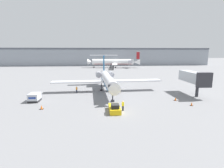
% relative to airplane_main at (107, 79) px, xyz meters
% --- Properties ---
extents(ground_plane, '(600.00, 600.00, 0.00)m').
position_rel_airplane_main_xyz_m(ground_plane, '(0.66, -18.21, -3.41)').
color(ground_plane, slate).
extents(terminal_building, '(180.00, 16.80, 14.24)m').
position_rel_airplane_main_xyz_m(terminal_building, '(0.66, 101.79, 3.74)').
color(terminal_building, '#8C939E').
rests_on(terminal_building, ground).
extents(airplane_main, '(30.18, 26.82, 9.80)m').
position_rel_airplane_main_xyz_m(airplane_main, '(0.00, 0.00, 0.00)').
color(airplane_main, white).
rests_on(airplane_main, ground).
extents(pushback_tug, '(1.96, 4.53, 1.66)m').
position_rel_airplane_main_xyz_m(pushback_tug, '(0.32, -17.62, -2.81)').
color(pushback_tug, yellow).
rests_on(pushback_tug, ground).
extents(luggage_cart, '(2.10, 2.99, 1.83)m').
position_rel_airplane_main_xyz_m(luggage_cart, '(-16.51, -9.49, -2.49)').
color(luggage_cart, '#232326').
rests_on(luggage_cart, ground).
extents(worker_near_tug, '(0.40, 0.26, 1.87)m').
position_rel_airplane_main_xyz_m(worker_near_tug, '(1.90, -17.22, -2.42)').
color(worker_near_tug, '#232838').
rests_on(worker_near_tug, ground).
extents(worker_by_wing, '(0.40, 0.24, 1.72)m').
position_rel_airplane_main_xyz_m(worker_by_wing, '(-8.30, -1.67, -2.51)').
color(worker_by_wing, '#232838').
rests_on(worker_by_wing, ground).
extents(traffic_cone_left, '(0.65, 0.65, 0.81)m').
position_rel_airplane_main_xyz_m(traffic_cone_left, '(-13.34, -15.15, -3.02)').
color(traffic_cone_left, black).
rests_on(traffic_cone_left, ground).
extents(traffic_cone_right, '(0.65, 0.65, 0.70)m').
position_rel_airplane_main_xyz_m(traffic_cone_right, '(14.65, -11.29, -3.07)').
color(traffic_cone_right, black).
rests_on(traffic_cone_right, ground).
extents(traffic_cone_mid, '(0.51, 0.51, 0.79)m').
position_rel_airplane_main_xyz_m(traffic_cone_mid, '(16.20, -15.33, -3.03)').
color(traffic_cone_mid, black).
rests_on(traffic_cone_mid, ground).
extents(airplane_parked_far_left, '(36.81, 35.36, 11.20)m').
position_rel_airplane_main_xyz_m(airplane_parked_far_left, '(8.96, 75.04, 0.61)').
color(airplane_parked_far_left, white).
rests_on(airplane_parked_far_left, ground).
extents(jet_bridge, '(3.20, 10.49, 6.19)m').
position_rel_airplane_main_xyz_m(jet_bridge, '(21.29, -6.56, 1.03)').
color(jet_bridge, '#2D2D33').
rests_on(jet_bridge, ground).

